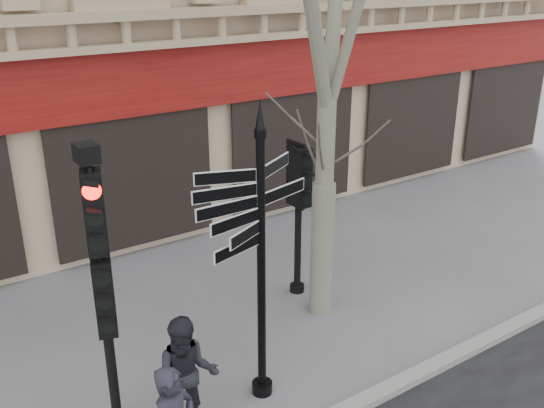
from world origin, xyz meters
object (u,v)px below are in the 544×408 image
(traffic_signal_secondary, at_px, (299,193))
(pedestrian_b, at_px, (187,377))
(fingerpost, at_px, (261,208))
(traffic_signal_main, at_px, (100,265))

(traffic_signal_secondary, distance_m, pedestrian_b, 4.12)
(fingerpost, bearing_deg, traffic_signal_secondary, 39.78)
(fingerpost, height_order, traffic_signal_main, fingerpost)
(traffic_signal_main, xyz_separation_m, traffic_signal_secondary, (4.13, 1.71, -0.52))
(fingerpost, relative_size, traffic_signal_secondary, 1.51)
(fingerpost, xyz_separation_m, traffic_signal_main, (-2.01, 0.34, -0.37))
(fingerpost, bearing_deg, pedestrian_b, -178.87)
(traffic_signal_main, bearing_deg, fingerpost, 8.32)
(traffic_signal_main, distance_m, traffic_signal_secondary, 4.50)
(fingerpost, relative_size, traffic_signal_main, 1.08)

